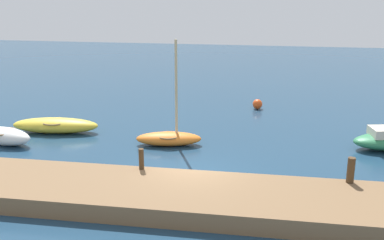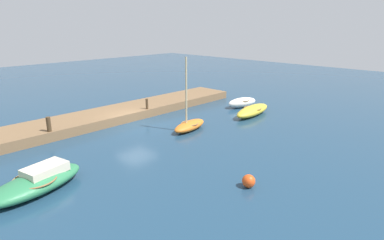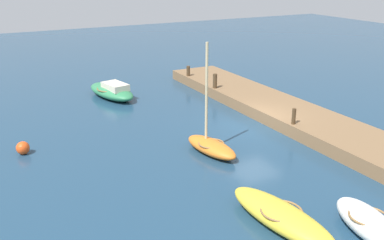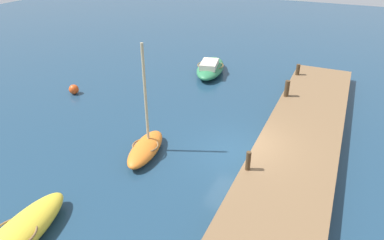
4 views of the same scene
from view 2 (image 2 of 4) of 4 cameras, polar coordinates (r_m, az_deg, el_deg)
name	(u,v)px [view 2 (image 2 of 4)]	position (r m, az deg, el deg)	size (l,w,h in m)	color
ground_plane	(135,124)	(23.63, -10.00, -0.79)	(84.00, 84.00, 0.00)	navy
dock_platform	(116,114)	(25.47, -13.25, 1.04)	(22.88, 3.45, 0.64)	brown
rowboat_orange	(190,125)	(21.94, -0.44, -0.83)	(3.22, 1.59, 4.98)	orange
dinghy_white	(242,102)	(28.42, 8.85, 3.12)	(3.13, 1.80, 0.83)	white
rowboat_yellow	(253,110)	(25.98, 10.66, 1.67)	(4.53, 1.78, 0.77)	gold
motorboat_green	(36,182)	(15.61, -25.80, -9.85)	(4.67, 2.64, 1.05)	#2D7A4C
mooring_post_west	(147,104)	(25.15, -7.97, 2.83)	(0.19, 0.19, 0.80)	#47331E
mooring_post_mid_west	(49,124)	(21.51, -24.00, -0.70)	(0.27, 0.27, 0.92)	#47331E
marker_buoy	(249,181)	(14.75, 9.98, -10.58)	(0.59, 0.59, 0.59)	#E54C19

